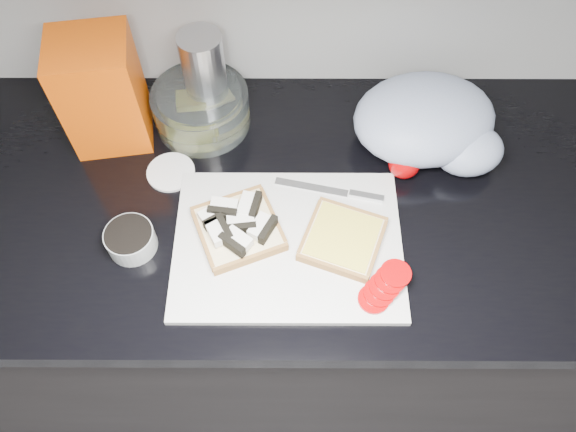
# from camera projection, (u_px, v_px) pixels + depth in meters

# --- Properties ---
(base_cabinet) EXTENTS (3.50, 0.60, 0.86)m
(base_cabinet) POSITION_uv_depth(u_px,v_px,m) (258.00, 295.00, 1.45)
(base_cabinet) COLOR black
(base_cabinet) RESTS_ON ground
(countertop) EXTENTS (3.50, 0.64, 0.04)m
(countertop) POSITION_uv_depth(u_px,v_px,m) (247.00, 199.00, 1.07)
(countertop) COLOR black
(countertop) RESTS_ON base_cabinet
(cutting_board) EXTENTS (0.40, 0.30, 0.01)m
(cutting_board) POSITION_uv_depth(u_px,v_px,m) (288.00, 244.00, 0.99)
(cutting_board) COLOR silver
(cutting_board) RESTS_ON countertop
(bread_left) EXTENTS (0.18, 0.18, 0.04)m
(bread_left) POSITION_uv_depth(u_px,v_px,m) (237.00, 227.00, 0.98)
(bread_left) COLOR beige
(bread_left) RESTS_ON cutting_board
(bread_right) EXTENTS (0.17, 0.17, 0.02)m
(bread_right) POSITION_uv_depth(u_px,v_px,m) (343.00, 239.00, 0.98)
(bread_right) COLOR beige
(bread_right) RESTS_ON cutting_board
(tomato_slices) EXTENTS (0.11, 0.11, 0.02)m
(tomato_slices) POSITION_uv_depth(u_px,v_px,m) (385.00, 286.00, 0.93)
(tomato_slices) COLOR #AC0306
(tomato_slices) RESTS_ON cutting_board
(knife) EXTENTS (0.20, 0.06, 0.01)m
(knife) POSITION_uv_depth(u_px,v_px,m) (343.00, 192.00, 1.04)
(knife) COLOR silver
(knife) RESTS_ON cutting_board
(seed_tub) EXTENTS (0.09, 0.09, 0.04)m
(seed_tub) POSITION_uv_depth(u_px,v_px,m) (130.00, 239.00, 0.97)
(seed_tub) COLOR #9EA2A3
(seed_tub) RESTS_ON countertop
(tub_lid) EXTENTS (0.11, 0.11, 0.01)m
(tub_lid) POSITION_uv_depth(u_px,v_px,m) (171.00, 172.00, 1.08)
(tub_lid) COLOR white
(tub_lid) RESTS_ON countertop
(glass_bowl) EXTENTS (0.19, 0.19, 0.08)m
(glass_bowl) POSITION_uv_depth(u_px,v_px,m) (201.00, 108.00, 1.11)
(glass_bowl) COLOR silver
(glass_bowl) RESTS_ON countertop
(bread_bag) EXTENTS (0.16, 0.15, 0.22)m
(bread_bag) POSITION_uv_depth(u_px,v_px,m) (102.00, 92.00, 1.04)
(bread_bag) COLOR #D54A03
(bread_bag) RESTS_ON countertop
(steel_canister) EXTENTS (0.08, 0.08, 0.20)m
(steel_canister) POSITION_uv_depth(u_px,v_px,m) (205.00, 78.00, 1.08)
(steel_canister) COLOR silver
(steel_canister) RESTS_ON countertop
(grocery_bag) EXTENTS (0.31, 0.27, 0.12)m
(grocery_bag) POSITION_uv_depth(u_px,v_px,m) (430.00, 123.00, 1.07)
(grocery_bag) COLOR #9EABC3
(grocery_bag) RESTS_ON countertop
(whole_tomatoes) EXTENTS (0.06, 0.06, 0.06)m
(whole_tomatoes) POSITION_uv_depth(u_px,v_px,m) (404.00, 163.00, 1.05)
(whole_tomatoes) COLOR #AC0306
(whole_tomatoes) RESTS_ON countertop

